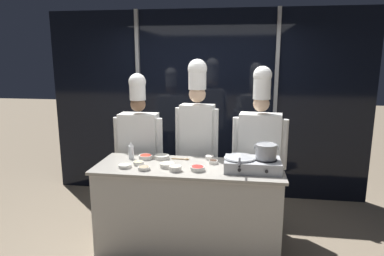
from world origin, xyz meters
name	(u,v)px	position (x,y,z in m)	size (l,w,h in m)	color
ground_plane	(189,248)	(0.00, 0.00, 0.00)	(24.00, 24.00, 0.00)	#7F705B
window_wall_back	(205,106)	(0.00, 1.57, 1.35)	(4.64, 0.09, 2.70)	black
demo_counter	(189,208)	(0.00, 0.00, 0.47)	(1.94, 0.71, 0.94)	beige
portable_stove	(252,165)	(0.65, -0.04, 1.00)	(0.55, 0.36, 0.13)	#B2B5BA
frying_pan	(240,156)	(0.52, -0.05, 1.09)	(0.31, 0.54, 0.05)	#ADAFB5
stock_pot	(266,151)	(0.78, -0.04, 1.14)	(0.24, 0.21, 0.15)	#93969B
squeeze_bottle_clear	(131,151)	(-0.66, 0.15, 1.03)	(0.06, 0.06, 0.19)	white
prep_bowl_bell_pepper	(198,168)	(0.11, -0.13, 0.97)	(0.15, 0.15, 0.05)	silver
prep_bowl_chili_flakes	(146,157)	(-0.51, 0.18, 0.97)	(0.16, 0.16, 0.05)	silver
prep_bowl_onion	(210,157)	(0.20, 0.26, 0.96)	(0.10, 0.10, 0.04)	silver
prep_bowl_noodles	(167,165)	(-0.21, -0.07, 0.97)	(0.15, 0.15, 0.05)	silver
prep_bowl_soy_glaze	(213,162)	(0.25, 0.11, 0.96)	(0.10, 0.10, 0.04)	silver
prep_bowl_garlic	(162,157)	(-0.33, 0.20, 0.96)	(0.16, 0.16, 0.04)	silver
prep_bowl_bean_sprouts	(125,166)	(-0.63, -0.15, 0.96)	(0.13, 0.13, 0.03)	silver
prep_bowl_mushrooms	(144,168)	(-0.42, -0.19, 0.96)	(0.12, 0.12, 0.04)	silver
prep_bowl_chicken	(175,168)	(-0.10, -0.18, 0.97)	(0.13, 0.13, 0.05)	silver
prep_bowl_ginger	(138,163)	(-0.52, -0.04, 0.96)	(0.11, 0.11, 0.04)	silver
serving_spoon_slotted	(184,159)	(-0.09, 0.21, 0.95)	(0.20, 0.04, 0.02)	olive
chef_head	(139,140)	(-0.70, 0.58, 1.05)	(0.61, 0.24, 1.86)	#232326
chef_sous	(197,128)	(0.01, 0.59, 1.21)	(0.52, 0.24, 2.02)	#4C4C51
chef_line	(260,141)	(0.75, 0.59, 1.09)	(0.63, 0.29, 1.95)	#2D3856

